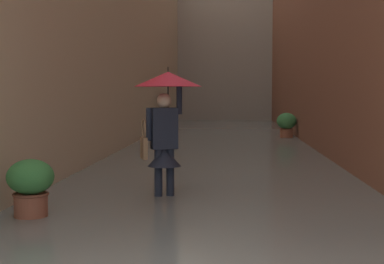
# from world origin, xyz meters

# --- Properties ---
(ground_plane) EXTENTS (73.07, 73.07, 0.00)m
(ground_plane) POSITION_xyz_m (0.00, -14.61, 0.00)
(ground_plane) COLOR slate
(flood_water) EXTENTS (6.07, 35.23, 0.11)m
(flood_water) POSITION_xyz_m (0.00, -14.61, 0.05)
(flood_water) COLOR slate
(flood_water) RESTS_ON ground_plane
(building_facade_far) EXTENTS (8.87, 1.80, 13.59)m
(building_facade_far) POSITION_xyz_m (0.00, -30.13, 6.79)
(building_facade_far) COLOR #A89989
(building_facade_far) RESTS_ON ground_plane
(person_wading) EXTENTS (1.00, 1.00, 2.03)m
(person_wading) POSITION_xyz_m (0.62, -5.51, 1.42)
(person_wading) COLOR #2D2319
(person_wading) RESTS_ON ground_plane
(potted_plant_mid_right) EXTENTS (0.47, 0.47, 0.98)m
(potted_plant_mid_right) POSITION_xyz_m (2.09, -20.07, 0.56)
(potted_plant_mid_right) COLOR #66605B
(potted_plant_mid_right) RESTS_ON ground_plane
(potted_plant_near_left) EXTENTS (0.68, 0.68, 0.96)m
(potted_plant_near_left) POSITION_xyz_m (-2.27, -17.03, 0.57)
(potted_plant_near_left) COLOR #9E563D
(potted_plant_near_left) RESTS_ON ground_plane
(potted_plant_far_right) EXTENTS (0.58, 0.58, 0.82)m
(potted_plant_far_right) POSITION_xyz_m (2.14, -3.98, 0.48)
(potted_plant_far_right) COLOR brown
(potted_plant_far_right) RESTS_ON ground_plane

